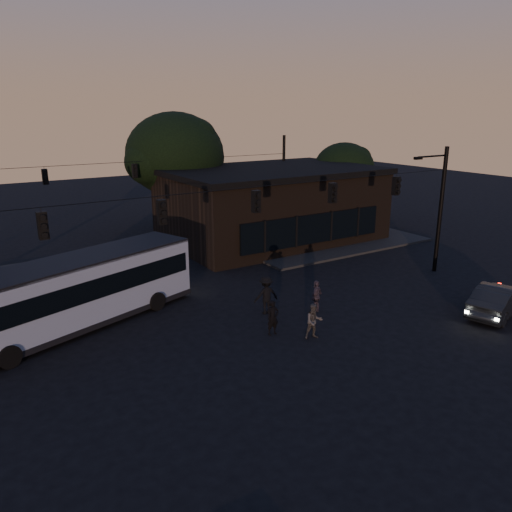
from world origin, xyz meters
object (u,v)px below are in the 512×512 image
pedestrian_a (273,318)px  pedestrian_b (314,321)px  pedestrian_c (316,297)px  building (271,204)px  bus (78,289)px  car (498,299)px  pedestrian_d (266,295)px

pedestrian_a → pedestrian_b: size_ratio=1.01×
pedestrian_b → pedestrian_c: 2.91m
building → pedestrian_b: size_ratio=9.76×
bus → pedestrian_c: (10.04, -4.52, -0.98)m
building → bus: (-16.32, -8.63, -0.91)m
bus → pedestrian_c: bus is taller
pedestrian_a → pedestrian_b: (1.27, -1.26, -0.01)m
pedestrian_a → pedestrian_c: size_ratio=0.97×
bus → pedestrian_b: bus is taller
bus → car: bearing=-47.8°
building → pedestrian_a: size_ratio=9.70×
pedestrian_c → pedestrian_d: 2.45m
bus → pedestrian_b: 10.58m
car → pedestrian_b: (-9.14, 2.67, 0.04)m
car → pedestrian_d: size_ratio=2.40×
car → pedestrian_b: pedestrian_b is taller
pedestrian_a → pedestrian_c: 3.32m
car → pedestrian_d: 11.15m
car → pedestrian_a: size_ratio=2.88×
bus → building: bearing=8.6°
car → pedestrian_a: (-10.41, 3.93, 0.04)m
building → bus: building is taller
pedestrian_b → pedestrian_d: pedestrian_d is taller
building → pedestrian_b: building is taller
pedestrian_b → bus: bearing=159.6°
bus → pedestrian_c: size_ratio=7.10×
building → car: building is taller
pedestrian_a → pedestrian_d: pedestrian_d is taller
pedestrian_b → car: bearing=2.9°
bus → pedestrian_b: size_ratio=7.35×
building → pedestrian_d: building is taller
building → pedestrian_c: size_ratio=9.43×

